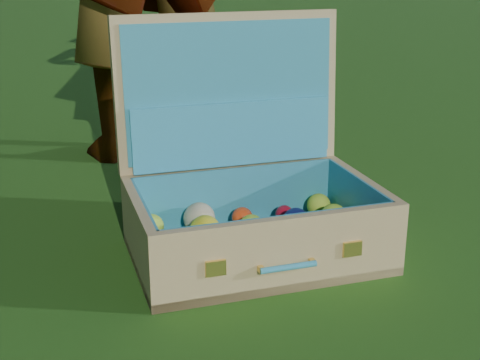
# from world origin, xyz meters

# --- Properties ---
(ground) EXTENTS (60.00, 60.00, 0.00)m
(ground) POSITION_xyz_m (0.00, 0.00, 0.00)
(ground) COLOR #215114
(ground) RESTS_ON ground
(suitcase) EXTENTS (0.65, 0.55, 0.55)m
(suitcase) POSITION_xyz_m (0.16, 0.13, 0.15)
(suitcase) COLOR tan
(suitcase) RESTS_ON ground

